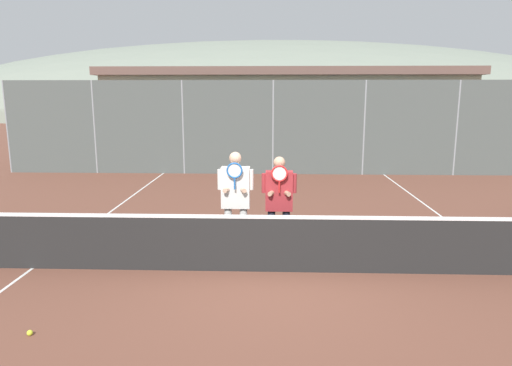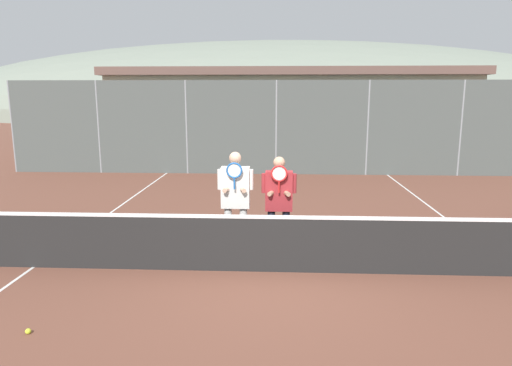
{
  "view_description": "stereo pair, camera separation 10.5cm",
  "coord_description": "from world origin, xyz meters",
  "views": [
    {
      "loc": [
        -0.02,
        -6.96,
        2.82
      ],
      "look_at": [
        -0.3,
        0.85,
        1.29
      ],
      "focal_mm": 32.0,
      "sensor_mm": 36.0,
      "label": 1
    },
    {
      "loc": [
        0.09,
        -6.95,
        2.82
      ],
      "look_at": [
        -0.3,
        0.85,
        1.29
      ],
      "focal_mm": 32.0,
      "sensor_mm": 36.0,
      "label": 2
    }
  ],
  "objects": [
    {
      "name": "ground_plane",
      "position": [
        0.0,
        0.0,
        0.0
      ],
      "size": [
        120.0,
        120.0,
        0.0
      ],
      "primitive_type": "plane",
      "color": "brown"
    },
    {
      "name": "hill_distant",
      "position": [
        0.0,
        61.01,
        0.0
      ],
      "size": [
        102.29,
        56.83,
        19.89
      ],
      "color": "gray",
      "rests_on": "ground_plane"
    },
    {
      "name": "clubhouse_building",
      "position": [
        0.6,
        16.17,
        2.03
      ],
      "size": [
        17.41,
        5.5,
        4.01
      ],
      "color": "beige",
      "rests_on": "ground_plane"
    },
    {
      "name": "fence_back",
      "position": [
        -0.0,
        9.16,
        1.65
      ],
      "size": [
        19.19,
        0.06,
        3.3
      ],
      "color": "gray",
      "rests_on": "ground_plane"
    },
    {
      "name": "tennis_net",
      "position": [
        0.0,
        0.0,
        0.49
      ],
      "size": [
        10.63,
        0.09,
        1.04
      ],
      "color": "gray",
      "rests_on": "ground_plane"
    },
    {
      "name": "court_line_left_sideline",
      "position": [
        -3.95,
        3.0,
        0.0
      ],
      "size": [
        0.05,
        16.0,
        0.01
      ],
      "primitive_type": "cube",
      "color": "white",
      "rests_on": "ground_plane"
    },
    {
      "name": "court_line_right_sideline",
      "position": [
        3.95,
        3.0,
        0.0
      ],
      "size": [
        0.05,
        16.0,
        0.01
      ],
      "primitive_type": "cube",
      "color": "white",
      "rests_on": "ground_plane"
    },
    {
      "name": "player_leftmost",
      "position": [
        -0.65,
        0.68,
        1.1
      ],
      "size": [
        0.62,
        0.34,
        1.86
      ],
      "color": "white",
      "rests_on": "ground_plane"
    },
    {
      "name": "player_center_left",
      "position": [
        0.1,
        0.66,
        1.05
      ],
      "size": [
        0.6,
        0.34,
        1.79
      ],
      "color": "#232838",
      "rests_on": "ground_plane"
    },
    {
      "name": "car_far_left",
      "position": [
        -5.47,
        11.95,
        0.93
      ],
      "size": [
        4.28,
        2.06,
        1.83
      ],
      "color": "navy",
      "rests_on": "ground_plane"
    },
    {
      "name": "car_left_of_center",
      "position": [
        -0.48,
        11.92,
        0.96
      ],
      "size": [
        4.43,
        1.93,
        1.89
      ],
      "color": "slate",
      "rests_on": "ground_plane"
    },
    {
      "name": "car_center",
      "position": [
        4.59,
        11.83,
        0.93
      ],
      "size": [
        4.46,
        2.05,
        1.82
      ],
      "color": "navy",
      "rests_on": "ground_plane"
    },
    {
      "name": "tennis_ball_on_court",
      "position": [
        -2.89,
        -2.09,
        0.03
      ],
      "size": [
        0.07,
        0.07,
        0.07
      ],
      "color": "#CCDB33",
      "rests_on": "ground_plane"
    }
  ]
}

